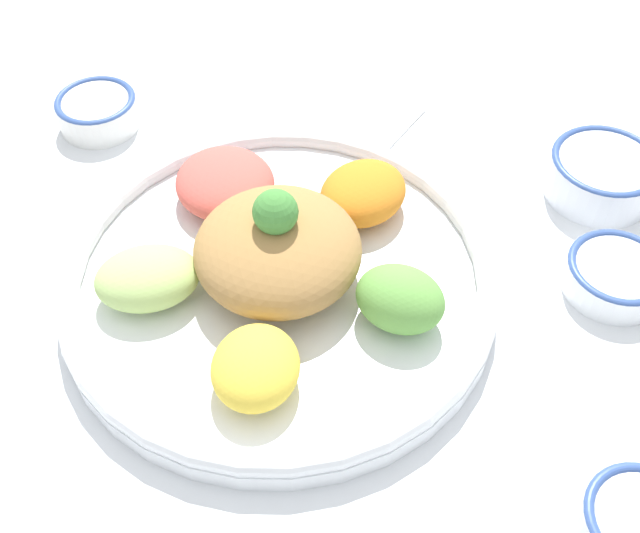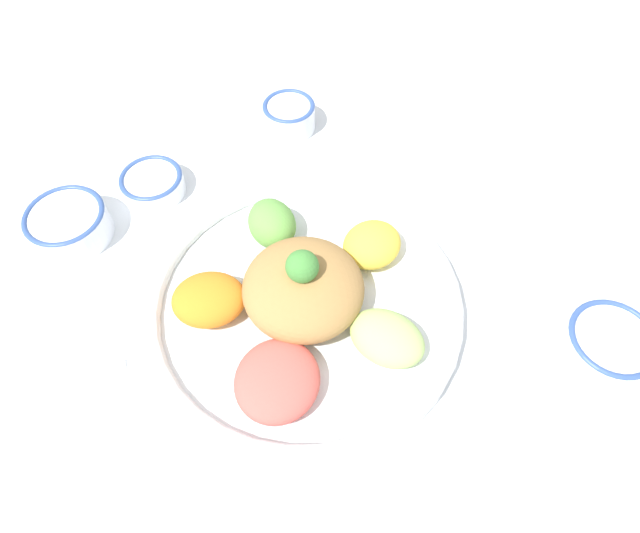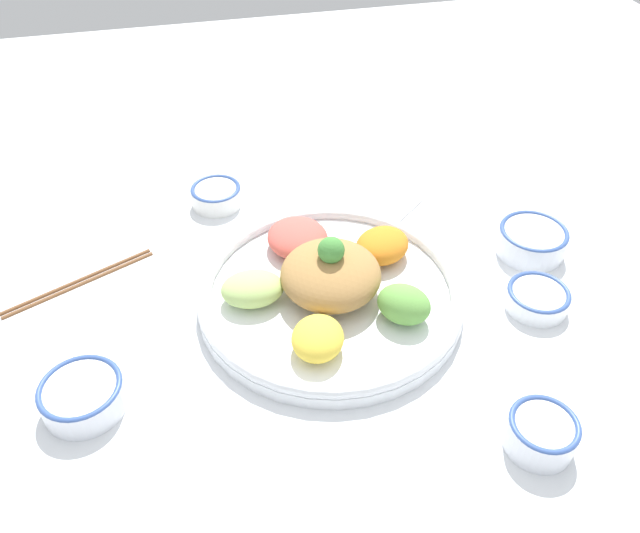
% 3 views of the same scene
% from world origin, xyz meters
% --- Properties ---
extents(ground_plane, '(2.40, 2.40, 0.00)m').
position_xyz_m(ground_plane, '(0.00, 0.00, 0.00)').
color(ground_plane, white).
extents(salad_platter, '(0.39, 0.39, 0.12)m').
position_xyz_m(salad_platter, '(-0.03, -0.02, 0.03)').
color(salad_platter, white).
rests_on(salad_platter, ground_plane).
extents(sauce_bowl_red, '(0.10, 0.10, 0.04)m').
position_xyz_m(sauce_bowl_red, '(0.09, -0.36, 0.02)').
color(sauce_bowl_red, white).
rests_on(sauce_bowl_red, ground_plane).
extents(sauce_bowl_dark, '(0.11, 0.11, 0.05)m').
position_xyz_m(sauce_bowl_dark, '(-0.06, 0.33, 0.03)').
color(sauce_bowl_dark, white).
rests_on(sauce_bowl_dark, ground_plane).
extents(rice_bowl_plain, '(0.09, 0.09, 0.03)m').
position_xyz_m(rice_bowl_plain, '(0.06, 0.28, 0.02)').
color(rice_bowl_plain, white).
rests_on(rice_bowl_plain, ground_plane).
extents(sauce_bowl_far, '(0.08, 0.08, 0.05)m').
position_xyz_m(sauce_bowl_far, '(0.27, 0.17, 0.03)').
color(sauce_bowl_far, white).
rests_on(sauce_bowl_far, ground_plane).
extents(serving_spoon_main, '(0.10, 0.11, 0.01)m').
position_xyz_m(serving_spoon_main, '(-0.23, 0.20, 0.00)').
color(serving_spoon_main, white).
rests_on(serving_spoon_main, ground_plane).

